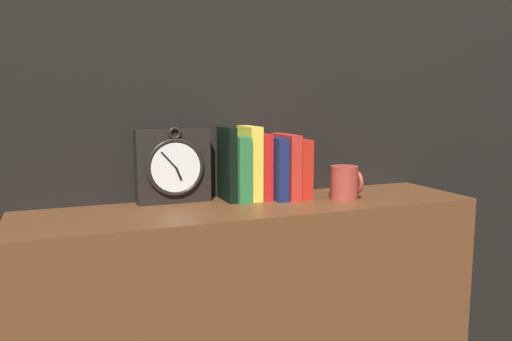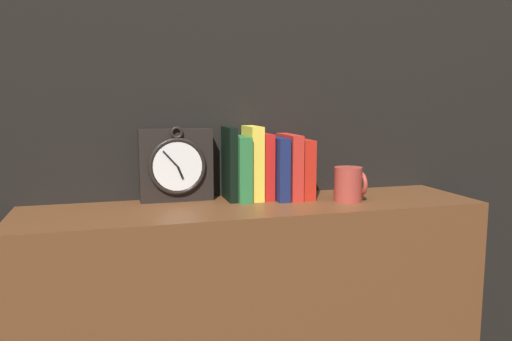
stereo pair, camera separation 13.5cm
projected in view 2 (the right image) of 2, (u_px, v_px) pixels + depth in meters
wall_back at (239, 35)px, 1.47m from camera, size 6.00×0.05×2.60m
clock at (176, 165)px, 1.40m from camera, size 0.20×0.07×0.21m
book_slot0_black at (230, 164)px, 1.42m from camera, size 0.02×0.12×0.21m
book_slot1_green at (240, 168)px, 1.42m from camera, size 0.04×0.13×0.18m
book_slot2_yellow at (253, 163)px, 1.43m from camera, size 0.04×0.12×0.21m
book_slot3_red at (264, 166)px, 1.45m from camera, size 0.03×0.12×0.19m
book_slot4_navy at (277, 168)px, 1.44m from camera, size 0.03×0.15×0.18m
book_slot5_red at (289, 166)px, 1.45m from camera, size 0.03×0.15×0.19m
book_slot6_red at (301, 168)px, 1.46m from camera, size 0.04×0.15×0.17m
mug at (349, 184)px, 1.41m from camera, size 0.08×0.08×0.10m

